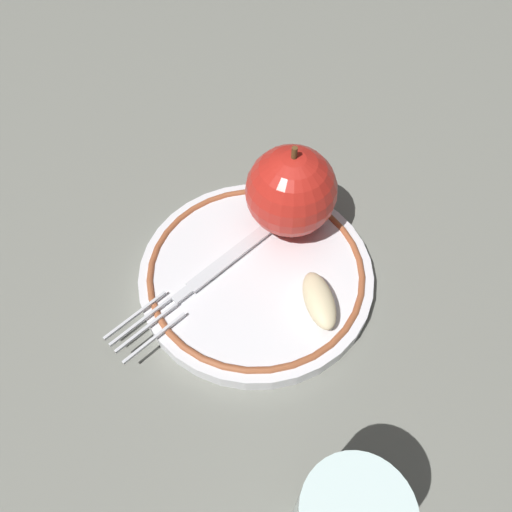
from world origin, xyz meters
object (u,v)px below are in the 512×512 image
Objects in this scene: apple_red_whole at (291,191)px; apple_slice_front at (319,300)px; plate at (256,274)px; fork at (203,279)px.

apple_slice_front is at bearing -106.11° from apple_red_whole.
apple_red_whole reaches higher than plate.
plate is at bearing -137.59° from apple_slice_front.
fork is (-0.08, 0.07, -0.01)m from apple_slice_front.
fork is at bearing -116.76° from apple_slice_front.
fork reaches higher than plate.
plate is 0.05m from fork.
fork is at bearing 164.69° from plate.
apple_red_whole is at bearing 31.27° from plate.
plate is 3.77× the size of apple_slice_front.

